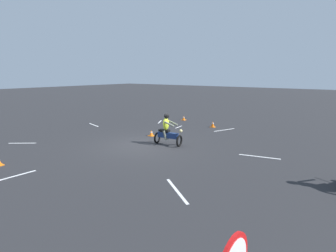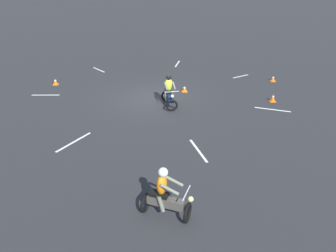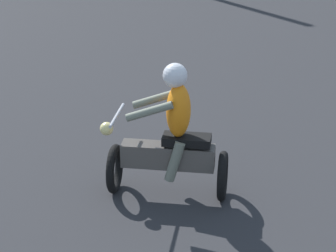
{
  "view_description": "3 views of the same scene",
  "coord_description": "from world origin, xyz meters",
  "px_view_note": "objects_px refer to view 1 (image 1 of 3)",
  "views": [
    {
      "loc": [
        9.77,
        8.78,
        3.64
      ],
      "look_at": [
        -0.81,
        1.03,
        1.0
      ],
      "focal_mm": 28.0,
      "sensor_mm": 36.0,
      "label": 1
    },
    {
      "loc": [
        0.36,
        16.37,
        6.72
      ],
      "look_at": [
        -0.46,
        5.03,
        0.9
      ],
      "focal_mm": 35.0,
      "sensor_mm": 36.0,
      "label": 2
    },
    {
      "loc": [
        -1.96,
        2.34,
        3.85
      ],
      "look_at": [
        -0.11,
        9.04,
        0.9
      ],
      "focal_mm": 70.0,
      "sensor_mm": 36.0,
      "label": 3
    }
  ],
  "objects_px": {
    "motorcycle_rider_foreground": "(167,131)",
    "traffic_cone_mid_left": "(184,118)",
    "traffic_cone_near_right": "(213,124)",
    "traffic_cone_mid_center": "(151,133)"
  },
  "relations": [
    {
      "from": "traffic_cone_near_right",
      "to": "traffic_cone_mid_center",
      "type": "xyz_separation_m",
      "value": [
        4.47,
        -1.77,
        -0.04
      ]
    },
    {
      "from": "traffic_cone_near_right",
      "to": "traffic_cone_mid_center",
      "type": "relative_size",
      "value": 1.22
    },
    {
      "from": "motorcycle_rider_foreground",
      "to": "traffic_cone_near_right",
      "type": "relative_size",
      "value": 4.03
    },
    {
      "from": "motorcycle_rider_foreground",
      "to": "traffic_cone_mid_left",
      "type": "xyz_separation_m",
      "value": [
        -6.65,
        -3.28,
        -0.56
      ]
    },
    {
      "from": "traffic_cone_near_right",
      "to": "traffic_cone_mid_left",
      "type": "height_order",
      "value": "traffic_cone_near_right"
    },
    {
      "from": "motorcycle_rider_foreground",
      "to": "traffic_cone_near_right",
      "type": "height_order",
      "value": "motorcycle_rider_foreground"
    },
    {
      "from": "traffic_cone_mid_center",
      "to": "traffic_cone_mid_left",
      "type": "xyz_separation_m",
      "value": [
        -5.62,
        -1.35,
        0.0
      ]
    },
    {
      "from": "traffic_cone_mid_left",
      "to": "traffic_cone_near_right",
      "type": "bearing_deg",
      "value": 69.68
    },
    {
      "from": "traffic_cone_mid_center",
      "to": "traffic_cone_mid_left",
      "type": "height_order",
      "value": "traffic_cone_mid_left"
    },
    {
      "from": "motorcycle_rider_foreground",
      "to": "traffic_cone_mid_left",
      "type": "bearing_deg",
      "value": -161.32
    }
  ]
}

